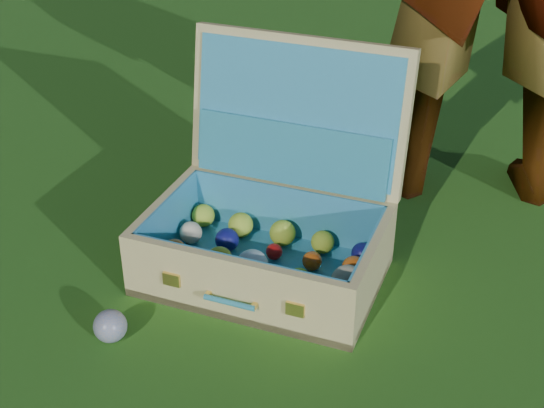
{
  "coord_description": "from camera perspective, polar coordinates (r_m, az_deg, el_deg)",
  "views": [
    {
      "loc": [
        0.22,
        -1.19,
        1.07
      ],
      "look_at": [
        -0.2,
        0.27,
        0.16
      ],
      "focal_mm": 50.0,
      "sensor_mm": 36.0,
      "label": 1
    }
  ],
  "objects": [
    {
      "name": "suitcase",
      "position": [
        1.78,
        0.18,
        -0.47
      ],
      "size": [
        0.57,
        0.5,
        0.51
      ],
      "rotation": [
        0.0,
        0.0,
        -0.09
      ],
      "color": "#D7BE73",
      "rests_on": "ground"
    },
    {
      "name": "stray_ball",
      "position": [
        1.64,
        -12.08,
        -8.97
      ],
      "size": [
        0.07,
        0.07,
        0.07
      ],
      "primitive_type": "sphere",
      "color": "#3A5B98",
      "rests_on": "ground"
    },
    {
      "name": "ground",
      "position": [
        1.61,
        4.2,
        -10.71
      ],
      "size": [
        60.0,
        60.0,
        0.0
      ],
      "primitive_type": "plane",
      "color": "#215114",
      "rests_on": "ground"
    }
  ]
}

